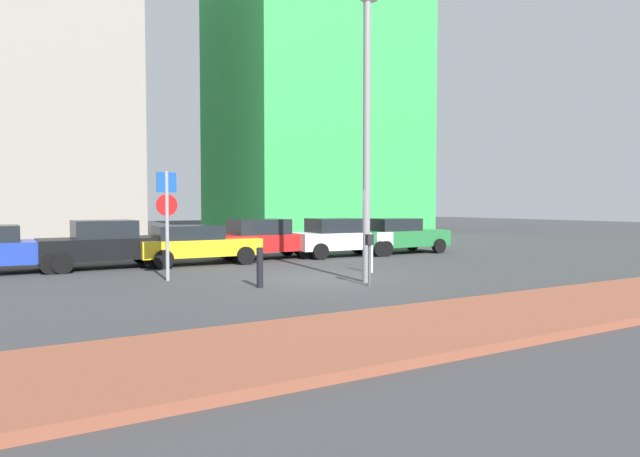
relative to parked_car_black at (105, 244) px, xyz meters
The scene contains 14 objects.
ground_plane 7.72m from the parked_car_black, 49.38° to the right, with size 120.00×120.00×0.00m, color #38383A.
sidewalk_brick 13.21m from the parked_car_black, 67.73° to the right, with size 40.00×3.01×0.14m, color brown.
parked_car_black is the anchor object (origin of this frame).
parked_car_yellow 3.00m from the parked_car_black, ahead, with size 4.21×2.08×1.39m.
parked_car_red 5.86m from the parked_car_black, ahead, with size 4.01×1.97×1.56m.
parked_car_white 8.96m from the parked_car_black, ahead, with size 4.10×2.17×1.56m.
parked_car_green 11.97m from the parked_car_black, ahead, with size 4.28×2.03×1.53m.
parking_sign_post 4.32m from the parked_car_black, 74.98° to the right, with size 0.60×0.10×3.04m.
parking_meter 9.33m from the parked_car_black, 54.59° to the right, with size 0.18×0.14×1.35m.
street_lamp 9.78m from the parked_car_black, 50.75° to the right, with size 0.70×0.36×7.82m.
traffic_bollard_near 7.04m from the parked_car_black, 66.31° to the right, with size 0.17×0.17×1.02m, color black.
traffic_bollard_mid 8.85m from the parked_car_black, 37.32° to the right, with size 0.13×0.13×0.99m, color #B7B7BC.
building_colorful_midrise 27.70m from the parked_car_black, 45.49° to the left, with size 14.07×13.16×22.13m, color green.
building_under_construction 23.62m from the parked_car_black, 97.27° to the left, with size 14.23×13.79×21.75m, color gray.
Camera 1 is at (-7.57, -13.16, 2.10)m, focal length 30.03 mm.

